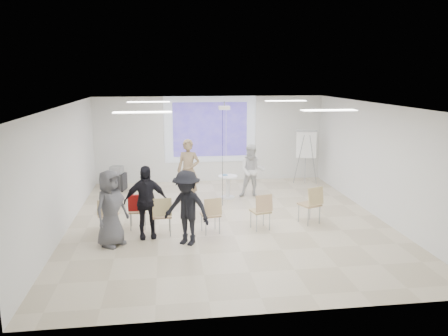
{
  "coord_description": "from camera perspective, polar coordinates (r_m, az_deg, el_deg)",
  "views": [
    {
      "loc": [
        -1.52,
        -10.66,
        3.73
      ],
      "look_at": [
        0.0,
        0.8,
        1.25
      ],
      "focal_mm": 35.0,
      "sensor_mm": 36.0,
      "label": 1
    }
  ],
  "objects": [
    {
      "name": "chair_left_mid",
      "position": [
        10.9,
        -11.26,
        -5.2
      ],
      "size": [
        0.43,
        0.46,
        0.9
      ],
      "rotation": [
        0.0,
        0.0,
        0.02
      ],
      "color": "tan",
      "rests_on": "floor"
    },
    {
      "name": "controller_left",
      "position": [
        13.09,
        -3.97,
        1.86
      ],
      "size": [
        0.08,
        0.13,
        0.04
      ],
      "primitive_type": "cube",
      "rotation": [
        0.0,
        0.0,
        -0.32
      ],
      "color": "white",
      "rests_on": "player_left"
    },
    {
      "name": "chair_left_inner",
      "position": [
        10.36,
        -8.1,
        -5.84
      ],
      "size": [
        0.46,
        0.5,
        0.95
      ],
      "rotation": [
        0.0,
        0.0,
        0.05
      ],
      "color": "tan",
      "rests_on": "floor"
    },
    {
      "name": "fluor_panel_sw",
      "position": [
        9.21,
        -10.6,
        7.16
      ],
      "size": [
        1.2,
        0.3,
        0.02
      ],
      "primitive_type": "cube",
      "color": "white",
      "rests_on": "ceiling"
    },
    {
      "name": "red_jacket",
      "position": [
        10.71,
        -11.35,
        -4.47
      ],
      "size": [
        0.41,
        0.1,
        0.39
      ],
      "primitive_type": "cube",
      "rotation": [
        0.0,
        0.0,
        0.02
      ],
      "color": "#AC1715",
      "rests_on": "chair_left_mid"
    },
    {
      "name": "audience_left",
      "position": [
        10.2,
        -10.22,
        -3.72
      ],
      "size": [
        1.23,
        0.84,
        1.97
      ],
      "primitive_type": "imported",
      "rotation": [
        0.0,
        0.0,
        0.14
      ],
      "color": "black",
      "rests_on": "floor"
    },
    {
      "name": "chair_right_far",
      "position": [
        11.27,
        11.41,
        -4.36
      ],
      "size": [
        0.61,
        0.63,
        0.99
      ],
      "rotation": [
        0.0,
        0.0,
        0.38
      ],
      "color": "tan",
      "rests_on": "floor"
    },
    {
      "name": "wall_left",
      "position": [
        11.18,
        -20.46,
        -0.17
      ],
      "size": [
        0.1,
        9.0,
        3.0
      ],
      "primitive_type": "cube",
      "color": "silver",
      "rests_on": "floor"
    },
    {
      "name": "projection_image",
      "position": [
        15.32,
        -1.81,
        5.05
      ],
      "size": [
        2.6,
        0.01,
        1.9
      ],
      "primitive_type": "cube",
      "color": "#3E30A4",
      "rests_on": "wall_back"
    },
    {
      "name": "projection_halo",
      "position": [
        15.34,
        -1.82,
        5.06
      ],
      "size": [
        3.2,
        0.01,
        2.3
      ],
      "primitive_type": "cube",
      "color": "silver",
      "rests_on": "wall_back"
    },
    {
      "name": "fluor_panel_se",
      "position": [
        9.84,
        13.53,
        7.34
      ],
      "size": [
        1.2,
        0.3,
        0.02
      ],
      "primitive_type": "cube",
      "color": "white",
      "rests_on": "ceiling"
    },
    {
      "name": "chair_center",
      "position": [
        10.4,
        -1.65,
        -5.8
      ],
      "size": [
        0.51,
        0.53,
        0.9
      ],
      "rotation": [
        0.0,
        0.0,
        0.21
      ],
      "color": "tan",
      "rests_on": "floor"
    },
    {
      "name": "wall_right",
      "position": [
        12.23,
        19.68,
        0.89
      ],
      "size": [
        0.1,
        9.0,
        3.0
      ],
      "primitive_type": "cube",
      "color": "silver",
      "rests_on": "floor"
    },
    {
      "name": "fluor_panel_nw",
      "position": [
        12.69,
        -9.82,
        8.5
      ],
      "size": [
        1.2,
        0.3,
        0.02
      ],
      "primitive_type": "cube",
      "color": "white",
      "rests_on": "ceiling"
    },
    {
      "name": "chair_right_inner",
      "position": [
        10.67,
        4.96,
        -5.32
      ],
      "size": [
        0.52,
        0.55,
        0.92
      ],
      "rotation": [
        0.0,
        0.0,
        0.23
      ],
      "color": "tan",
      "rests_on": "floor"
    },
    {
      "name": "controller_right",
      "position": [
        13.56,
        2.77,
        1.5
      ],
      "size": [
        0.07,
        0.13,
        0.04
      ],
      "primitive_type": "cube",
      "rotation": [
        0.0,
        0.0,
        -0.21
      ],
      "color": "white",
      "rests_on": "player_right"
    },
    {
      "name": "wall_back",
      "position": [
        15.45,
        -1.83,
        3.8
      ],
      "size": [
        8.0,
        0.1,
        3.0
      ],
      "primitive_type": "cube",
      "color": "silver",
      "rests_on": "floor"
    },
    {
      "name": "av_cart",
      "position": [
        14.7,
        -13.8,
        -1.45
      ],
      "size": [
        0.63,
        0.56,
        0.81
      ],
      "rotation": [
        0.0,
        0.0,
        -0.26
      ],
      "color": "black",
      "rests_on": "floor"
    },
    {
      "name": "floor",
      "position": [
        11.41,
        0.53,
        -7.23
      ],
      "size": [
        8.0,
        9.0,
        0.1
      ],
      "primitive_type": "cube",
      "color": "beige",
      "rests_on": "ground"
    },
    {
      "name": "audience_outer",
      "position": [
        9.89,
        -14.59,
        -4.55
      ],
      "size": [
        1.07,
        1.12,
        1.92
      ],
      "primitive_type": "imported",
      "rotation": [
        0.0,
        0.0,
        0.89
      ],
      "color": "#56565A",
      "rests_on": "floor"
    },
    {
      "name": "flipchart_easel",
      "position": [
        15.23,
        10.7,
        3.03
      ],
      "size": [
        0.79,
        0.62,
        1.88
      ],
      "rotation": [
        0.0,
        0.0,
        -0.26
      ],
      "color": "gray",
      "rests_on": "floor"
    },
    {
      "name": "player_right",
      "position": [
        13.42,
        3.71,
        -0.02
      ],
      "size": [
        1.01,
        0.88,
        1.83
      ],
      "primitive_type": "imported",
      "rotation": [
        0.0,
        0.0,
        -0.21
      ],
      "color": "silver",
      "rests_on": "floor"
    },
    {
      "name": "pedestal_table",
      "position": [
        13.4,
        0.5,
        -2.27
      ],
      "size": [
        0.6,
        0.6,
        0.73
      ],
      "rotation": [
        0.0,
        0.0,
        -0.03
      ],
      "color": "silver",
      "rests_on": "floor"
    },
    {
      "name": "audience_mid",
      "position": [
        9.69,
        -4.9,
        -4.58
      ],
      "size": [
        1.41,
        1.23,
        1.91
      ],
      "primitive_type": "imported",
      "rotation": [
        0.0,
        0.0,
        -0.56
      ],
      "color": "black",
      "rests_on": "floor"
    },
    {
      "name": "laptop",
      "position": [
        10.48,
        -8.11,
        -5.93
      ],
      "size": [
        0.36,
        0.27,
        0.03
      ],
      "primitive_type": "imported",
      "rotation": [
        0.0,
        0.0,
        3.19
      ],
      "color": "black",
      "rests_on": "chair_left_inner"
    },
    {
      "name": "fluor_panel_ne",
      "position": [
        13.16,
        8.06,
        8.68
      ],
      "size": [
        1.2,
        0.3,
        0.02
      ],
      "primitive_type": "cube",
      "color": "white",
      "rests_on": "ceiling"
    },
    {
      "name": "ceiling_projector",
      "position": [
        12.3,
        0.03,
        7.25
      ],
      "size": [
        0.3,
        0.25,
        3.0
      ],
      "color": "white",
      "rests_on": "ceiling"
    },
    {
      "name": "player_left",
      "position": [
        12.9,
        -4.67,
        0.16
      ],
      "size": [
        0.91,
        0.74,
        2.14
      ],
      "primitive_type": "imported",
      "rotation": [
        0.0,
        0.0,
        -0.32
      ],
      "color": "#917759",
      "rests_on": "floor"
    },
    {
      "name": "chair_far_left",
      "position": [
        10.88,
        -15.02,
        -5.71
      ],
      "size": [
        0.5,
        0.51,
        0.81
      ],
      "rotation": [
        0.0,
        0.0,
        -0.35
      ],
      "color": "tan",
      "rests_on": "floor"
    },
    {
      "name": "ceiling",
      "position": [
        10.79,
        0.56,
        8.49
      ],
      "size": [
        8.0,
        9.0,
        0.1
      ],
      "primitive_type": "cube",
      "color": "white",
      "rests_on": "wall_back"
    }
  ]
}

